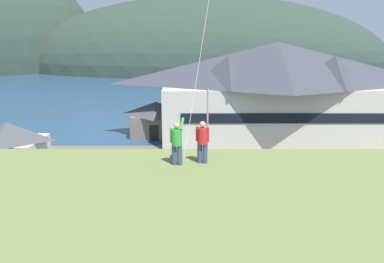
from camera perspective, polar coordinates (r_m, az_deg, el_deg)
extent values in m
plane|color=#66604C|center=(25.91, -2.61, -14.09)|extent=(600.00, 600.00, 0.00)
cube|color=slate|center=(30.35, -2.16, -9.39)|extent=(40.00, 20.00, 0.10)
cube|color=navy|center=(83.55, -0.67, 6.45)|extent=(360.00, 84.00, 0.03)
ellipsoid|color=#2D3D33|center=(134.18, 2.39, 9.72)|extent=(128.65, 67.50, 48.52)
cube|color=beige|center=(46.40, 12.67, 3.10)|extent=(26.56, 10.96, 6.52)
cube|color=black|center=(41.13, 14.31, 1.94)|extent=(22.54, 0.16, 1.10)
pyramid|color=#3D3D47|center=(45.59, 13.08, 10.12)|extent=(28.16, 12.05, 4.89)
pyramid|color=#3D3D47|center=(42.81, 5.69, 9.18)|extent=(6.00, 6.00, 3.42)
pyramid|color=#3D3D47|center=(45.57, 20.98, 8.62)|extent=(6.00, 6.00, 3.42)
cube|color=beige|center=(35.42, -25.67, -4.08)|extent=(5.38, 4.40, 3.80)
pyramid|color=#47474C|center=(34.71, -26.16, 0.06)|extent=(5.82, 4.84, 1.50)
cube|color=black|center=(33.81, -27.19, -6.17)|extent=(1.10, 0.09, 2.66)
cube|color=#756B5B|center=(46.37, -5.27, 1.00)|extent=(5.96, 4.75, 2.73)
pyramid|color=#47474C|center=(45.90, -5.33, 3.59)|extent=(6.45, 5.22, 1.56)
cube|color=black|center=(44.32, -5.68, -0.23)|extent=(1.10, 0.12, 1.91)
cube|color=#70604C|center=(57.77, 0.07, 2.85)|extent=(3.20, 11.39, 0.70)
cube|color=#23564C|center=(58.08, -3.26, 3.00)|extent=(2.09, 6.50, 0.90)
cube|color=#33665B|center=(57.97, -3.27, 3.51)|extent=(2.03, 6.30, 0.16)
cube|color=silver|center=(57.37, -3.30, 4.03)|extent=(1.46, 1.95, 1.10)
cube|color=red|center=(26.33, 19.76, -12.51)|extent=(4.27, 1.97, 0.80)
cube|color=#B11A15|center=(26.05, 20.22, -11.03)|extent=(2.16, 1.69, 0.70)
cube|color=black|center=(26.06, 20.22, -11.10)|extent=(2.21, 1.72, 0.32)
cylinder|color=black|center=(26.94, 16.27, -12.51)|extent=(0.65, 0.25, 0.64)
cylinder|color=black|center=(25.37, 17.24, -14.41)|extent=(0.65, 0.25, 0.64)
cylinder|color=black|center=(27.71, 21.89, -12.23)|extent=(0.65, 0.25, 0.64)
cylinder|color=black|center=(26.19, 23.20, -14.02)|extent=(0.65, 0.25, 0.64)
cube|color=navy|center=(31.96, -4.31, -6.62)|extent=(4.22, 1.86, 0.80)
cube|color=navy|center=(31.67, -4.07, -5.37)|extent=(2.12, 1.63, 0.70)
cube|color=black|center=(31.69, -4.07, -5.43)|extent=(2.16, 1.66, 0.32)
cylinder|color=black|center=(33.10, -6.53, -6.64)|extent=(0.64, 0.23, 0.64)
cylinder|color=black|center=(31.42, -6.95, -7.88)|extent=(0.64, 0.23, 0.64)
cylinder|color=black|center=(32.86, -1.77, -6.71)|extent=(0.64, 0.23, 0.64)
cylinder|color=black|center=(31.17, -1.93, -7.96)|extent=(0.64, 0.23, 0.64)
cube|color=slate|center=(33.59, 14.85, -6.00)|extent=(4.28, 1.99, 0.80)
cube|color=#5B5B5F|center=(33.37, 15.19, -4.80)|extent=(2.17, 1.70, 0.70)
cube|color=black|center=(33.38, 15.19, -4.85)|extent=(2.22, 1.73, 0.32)
cylinder|color=black|center=(34.32, 12.26, -6.09)|extent=(0.65, 0.25, 0.64)
cylinder|color=black|center=(32.64, 12.77, -7.25)|extent=(0.65, 0.25, 0.64)
cylinder|color=black|center=(34.88, 16.71, -6.05)|extent=(0.65, 0.25, 0.64)
cylinder|color=black|center=(33.23, 17.45, -7.19)|extent=(0.65, 0.25, 0.64)
cube|color=#236633|center=(25.55, 5.52, -12.51)|extent=(4.25, 1.92, 0.80)
cube|color=#1E562B|center=(25.20, 5.22, -11.01)|extent=(2.15, 1.66, 0.70)
cube|color=black|center=(25.21, 5.22, -11.08)|extent=(2.19, 1.70, 0.32)
cylinder|color=black|center=(25.14, 8.94, -14.16)|extent=(0.65, 0.24, 0.64)
cylinder|color=black|center=(26.73, 8.23, -12.25)|extent=(0.65, 0.24, 0.64)
cylinder|color=black|center=(24.82, 2.53, -14.39)|extent=(0.65, 0.24, 0.64)
cylinder|color=black|center=(26.42, 2.24, -12.43)|extent=(0.65, 0.24, 0.64)
cube|color=silver|center=(25.49, -9.88, -12.74)|extent=(4.31, 2.08, 0.80)
cube|color=beige|center=(25.17, -10.30, -11.23)|extent=(2.20, 1.74, 0.70)
cube|color=black|center=(25.19, -10.30, -11.30)|extent=(2.25, 1.77, 0.32)
cylinder|color=black|center=(24.77, -6.81, -14.56)|extent=(0.65, 0.26, 0.64)
cylinder|color=black|center=(26.38, -6.61, -12.58)|extent=(0.65, 0.26, 0.64)
cylinder|color=black|center=(25.08, -13.26, -14.48)|extent=(0.65, 0.26, 0.64)
cylinder|color=black|center=(26.67, -12.62, -12.55)|extent=(0.65, 0.26, 0.64)
cube|color=black|center=(30.02, -26.88, -9.81)|extent=(4.26, 1.95, 0.80)
cube|color=black|center=(29.79, -27.32, -8.48)|extent=(2.16, 1.68, 0.70)
cube|color=black|center=(29.81, -27.31, -8.54)|extent=(2.20, 1.71, 0.32)
cylinder|color=black|center=(28.88, -25.04, -11.44)|extent=(0.65, 0.24, 0.64)
cylinder|color=black|center=(30.40, -23.71, -9.94)|extent=(0.65, 0.24, 0.64)
cylinder|color=black|center=(29.64, 25.55, -10.81)|extent=(0.65, 0.24, 0.64)
cylinder|color=black|center=(28.15, 27.05, -12.39)|extent=(0.65, 0.24, 0.64)
cube|color=#236633|center=(34.77, 23.43, -6.05)|extent=(4.22, 1.85, 0.80)
cube|color=#1E562B|center=(34.58, 23.79, -4.88)|extent=(2.12, 1.62, 0.70)
cube|color=black|center=(34.59, 23.78, -4.94)|extent=(2.16, 1.66, 0.32)
cylinder|color=black|center=(35.21, 20.74, -6.21)|extent=(0.64, 0.23, 0.64)
cylinder|color=black|center=(33.62, 21.77, -7.33)|extent=(0.64, 0.23, 0.64)
cylinder|color=black|center=(36.23, 24.82, -6.05)|extent=(0.64, 0.23, 0.64)
cylinder|color=black|center=(34.68, 26.02, -7.12)|extent=(0.64, 0.23, 0.64)
cube|color=#236633|center=(32.24, 6.70, -6.49)|extent=(4.30, 2.06, 0.80)
cube|color=#1E562B|center=(31.96, 6.47, -5.24)|extent=(2.20, 1.73, 0.70)
cube|color=black|center=(31.97, 6.47, -5.30)|extent=(2.24, 1.76, 0.32)
cylinder|color=black|center=(31.65, 9.25, -7.80)|extent=(0.65, 0.26, 0.64)
cylinder|color=black|center=(33.34, 8.96, -6.57)|extent=(0.65, 0.26, 0.64)
cylinder|color=black|center=(31.49, 4.25, -7.75)|extent=(0.65, 0.26, 0.64)
cylinder|color=black|center=(33.19, 4.23, -6.52)|extent=(0.65, 0.26, 0.64)
cylinder|color=#ADADB2|center=(34.25, 2.53, 0.34)|extent=(0.16, 0.16, 7.61)
cube|color=#4C4C51|center=(33.84, 2.58, 6.58)|extent=(0.24, 0.70, 0.20)
cylinder|color=#384770|center=(14.92, -2.57, -3.57)|extent=(0.20, 0.20, 0.82)
cylinder|color=#384770|center=(14.88, -1.74, -3.61)|extent=(0.20, 0.20, 0.82)
cylinder|color=green|center=(14.68, -2.19, -0.89)|extent=(0.40, 0.40, 0.64)
sphere|color=tan|center=(14.56, -2.20, 0.93)|extent=(0.24, 0.24, 0.24)
cylinder|color=green|center=(14.69, -1.38, 1.15)|extent=(0.19, 0.56, 0.43)
cylinder|color=green|center=(14.71, -3.03, -0.59)|extent=(0.11, 0.11, 0.60)
cylinder|color=#384770|center=(15.11, 1.34, -3.31)|extent=(0.20, 0.20, 0.82)
cylinder|color=#384770|center=(15.07, 2.16, -3.38)|extent=(0.20, 0.20, 0.82)
cylinder|color=red|center=(14.87, 1.77, -0.68)|extent=(0.40, 0.40, 0.64)
sphere|color=tan|center=(14.75, 1.79, 1.12)|extent=(0.24, 0.24, 0.24)
cylinder|color=red|center=(14.90, 0.95, -0.36)|extent=(0.11, 0.11, 0.60)
cylinder|color=red|center=(14.81, 2.61, -0.47)|extent=(0.11, 0.11, 0.60)
cylinder|color=silver|center=(16.78, 2.29, 16.63)|extent=(1.91, 4.85, 11.27)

